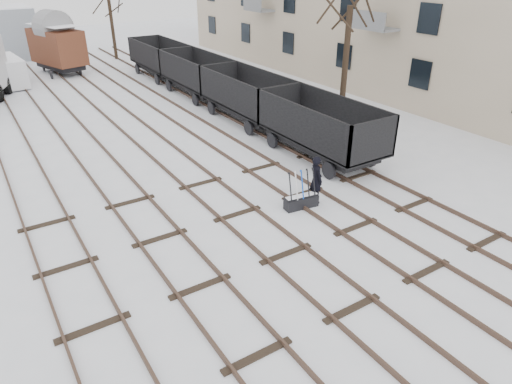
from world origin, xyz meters
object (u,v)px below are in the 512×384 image
at_px(ground_frame, 301,201).
at_px(box_van_wagon, 57,45).
at_px(worker, 316,179).
at_px(freight_wagon_a, 320,136).
at_px(panel_van, 6,71).

distance_m(ground_frame, box_van_wagon, 28.37).
distance_m(ground_frame, worker, 1.00).
relative_size(worker, box_van_wagon, 0.34).
xyz_separation_m(ground_frame, freight_wagon_a, (3.72, 3.47, 0.75)).
height_order(worker, panel_van, panel_van).
xyz_separation_m(worker, panel_van, (-7.55, 25.94, 0.13)).
relative_size(freight_wagon_a, box_van_wagon, 1.21).
bearing_deg(worker, panel_van, 26.86).
bearing_deg(ground_frame, panel_van, 111.72).
relative_size(ground_frame, worker, 0.80).
distance_m(box_van_wagon, panel_van, 4.82).
distance_m(freight_wagon_a, panel_van, 24.90).
bearing_deg(ground_frame, worker, 14.68).
bearing_deg(worker, ground_frame, 108.23).
relative_size(worker, freight_wagon_a, 0.28).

